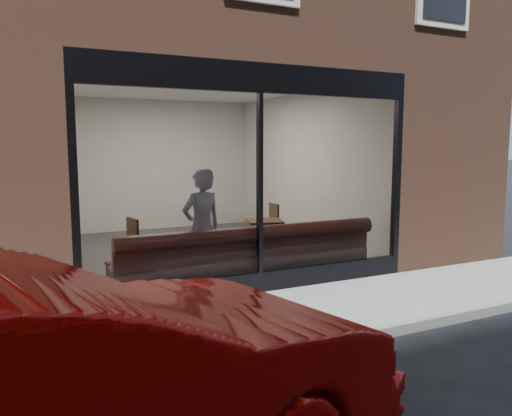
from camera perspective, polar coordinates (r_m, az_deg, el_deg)
name	(u,v)px	position (r m, az deg, el deg)	size (l,w,h in m)	color
ground	(345,343)	(5.58, 10.11, -14.96)	(120.00, 120.00, 0.00)	black
sidewalk_near	(297,314)	(6.36, 4.70, -11.99)	(40.00, 2.00, 0.01)	gray
kerb_near	(348,339)	(5.52, 10.44, -14.55)	(40.00, 0.10, 0.12)	gray
host_building_pier_right	(286,163)	(13.95, 3.43, 5.18)	(2.50, 12.00, 3.20)	brown
host_building_backfill	(128,162)	(15.48, -14.47, 5.16)	(5.00, 6.00, 3.20)	brown
cafe_floor	(193,252)	(9.88, -7.20, -4.96)	(6.00, 6.00, 0.00)	#2D2D30
cafe_ceiling	(190,86)	(9.72, -7.51, 13.63)	(6.00, 6.00, 0.00)	white
cafe_wall_back	(153,165)	(12.54, -11.72, 4.81)	(5.00, 5.00, 0.00)	beige
cafe_wall_left	(52,174)	(9.19, -22.26, 3.60)	(6.00, 6.00, 0.00)	beige
cafe_wall_right	(303,168)	(10.73, 5.40, 4.54)	(6.00, 6.00, 0.00)	beige
storefront_kick	(260,282)	(7.20, 0.42, -8.46)	(5.00, 0.10, 0.30)	black
storefront_header	(260,78)	(6.99, 0.44, 14.66)	(5.00, 0.10, 0.40)	black
storefront_mullion	(260,184)	(6.95, 0.43, 2.72)	(0.06, 0.10, 2.50)	black
storefront_glass	(261,185)	(6.92, 0.54, 2.70)	(4.80, 4.80, 0.00)	white
banquette	(248,271)	(7.53, -0.94, -7.17)	(4.00, 0.55, 0.45)	#381B14
person	(202,228)	(7.40, -6.21, -2.26)	(0.64, 0.42, 1.76)	#8F9FBB
cafe_table_left	(167,237)	(7.56, -10.18, -3.23)	(0.54, 0.54, 0.03)	#312113
cafe_table_right	(264,221)	(8.93, 0.96, -1.51)	(0.61, 0.61, 0.04)	#312113
cafe_chair_left	(122,264)	(8.17, -15.05, -6.16)	(0.42, 0.42, 0.04)	#312113
cafe_chair_right	(265,240)	(9.85, 1.06, -3.64)	(0.38, 0.38, 0.04)	#312113
wall_poster	(61,183)	(8.11, -21.44, 2.68)	(0.02, 0.55, 0.73)	white
parked_car	(4,413)	(2.97, -26.81, -20.22)	(1.62, 4.63, 1.53)	#980503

